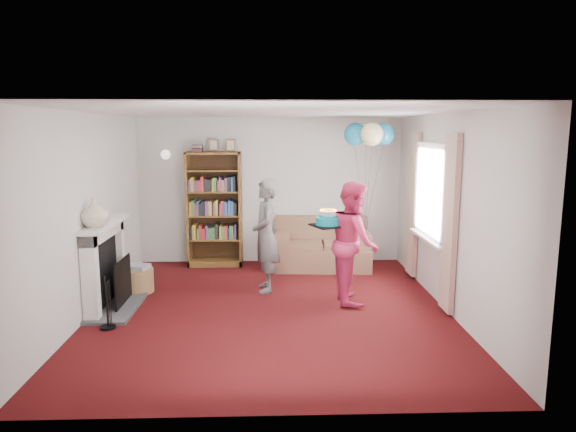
{
  "coord_description": "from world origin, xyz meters",
  "views": [
    {
      "loc": [
        0.01,
        -6.32,
        2.28
      ],
      "look_at": [
        0.24,
        0.6,
        1.12
      ],
      "focal_mm": 32.0,
      "sensor_mm": 36.0,
      "label": 1
    }
  ],
  "objects_px": {
    "person_striped": "(266,235)",
    "person_magenta": "(354,242)",
    "bookcase": "(215,210)",
    "sofa": "(322,249)",
    "birthday_cake": "(328,221)"
  },
  "relations": [
    {
      "from": "person_striped",
      "to": "birthday_cake",
      "type": "bearing_deg",
      "value": 53.01
    },
    {
      "from": "bookcase",
      "to": "person_magenta",
      "type": "xyz_separation_m",
      "value": [
        2.05,
        -1.99,
        -0.13
      ]
    },
    {
      "from": "person_striped",
      "to": "person_magenta",
      "type": "relative_size",
      "value": 0.99
    },
    {
      "from": "person_striped",
      "to": "person_magenta",
      "type": "xyz_separation_m",
      "value": [
        1.17,
        -0.5,
        0.01
      ]
    },
    {
      "from": "bookcase",
      "to": "sofa",
      "type": "xyz_separation_m",
      "value": [
        1.81,
        -0.24,
        -0.63
      ]
    },
    {
      "from": "sofa",
      "to": "birthday_cake",
      "type": "bearing_deg",
      "value": -89.91
    },
    {
      "from": "person_striped",
      "to": "birthday_cake",
      "type": "height_order",
      "value": "person_striped"
    },
    {
      "from": "person_striped",
      "to": "person_magenta",
      "type": "distance_m",
      "value": 1.28
    },
    {
      "from": "bookcase",
      "to": "birthday_cake",
      "type": "height_order",
      "value": "bookcase"
    },
    {
      "from": "person_striped",
      "to": "birthday_cake",
      "type": "distance_m",
      "value": 1.02
    },
    {
      "from": "sofa",
      "to": "person_magenta",
      "type": "bearing_deg",
      "value": -78.61
    },
    {
      "from": "bookcase",
      "to": "sofa",
      "type": "relative_size",
      "value": 1.37
    },
    {
      "from": "sofa",
      "to": "person_magenta",
      "type": "xyz_separation_m",
      "value": [
        0.24,
        -1.75,
        0.5
      ]
    },
    {
      "from": "person_striped",
      "to": "birthday_cake",
      "type": "xyz_separation_m",
      "value": [
        0.83,
        -0.51,
        0.29
      ]
    },
    {
      "from": "person_magenta",
      "to": "birthday_cake",
      "type": "height_order",
      "value": "person_magenta"
    }
  ]
}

